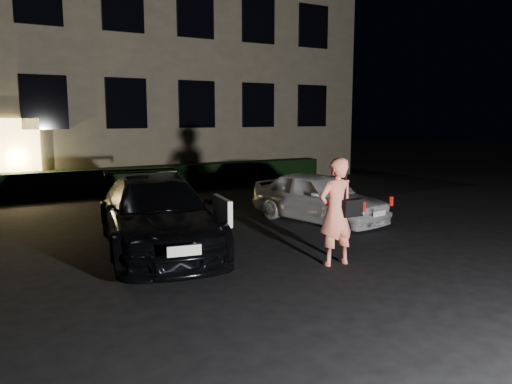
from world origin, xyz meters
TOP-DOWN VIEW (x-y plane):
  - ground at (0.00, 0.00)m, footprint 80.00×80.00m
  - building at (-0.00, 14.99)m, footprint 20.00×8.11m
  - hedge at (0.00, 10.50)m, footprint 15.00×0.70m
  - sedan at (-1.71, 2.87)m, footprint 2.72×5.05m
  - hatch at (2.52, 3.40)m, footprint 2.15×3.83m
  - man at (0.64, 0.38)m, footprint 0.76×0.47m

SIDE VIEW (x-z plane):
  - ground at x=0.00m, z-range 0.00..0.00m
  - hedge at x=0.00m, z-range 0.00..0.85m
  - hatch at x=2.52m, z-range 0.00..1.23m
  - sedan at x=-1.71m, z-range 0.00..1.39m
  - man at x=0.64m, z-range 0.00..1.86m
  - building at x=0.00m, z-range 0.00..12.00m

